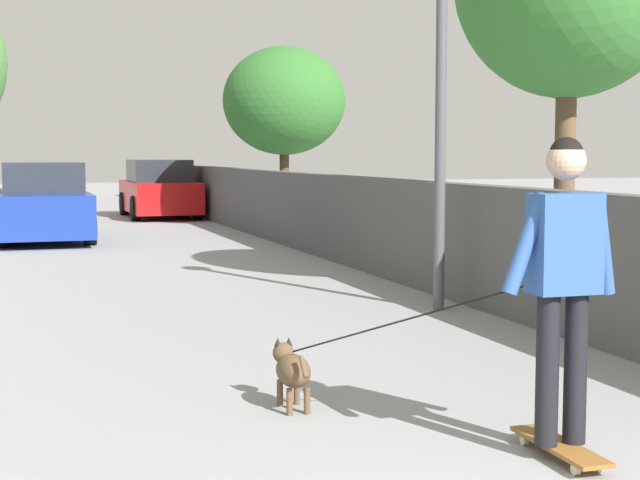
{
  "coord_description": "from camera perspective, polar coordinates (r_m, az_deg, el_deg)",
  "views": [
    {
      "loc": [
        -2.35,
        2.31,
        1.73
      ],
      "look_at": [
        5.29,
        -0.19,
        1.0
      ],
      "focal_mm": 53.98,
      "sensor_mm": 36.0,
      "label": 1
    }
  ],
  "objects": [
    {
      "name": "tree_right_near",
      "position": [
        22.25,
        -2.14,
        8.23
      ],
      "size": [
        2.81,
        2.81,
        4.15
      ],
      "color": "#473523",
      "rests_on": "ground"
    },
    {
      "name": "car_near",
      "position": [
        19.77,
        -16.11,
        2.06
      ],
      "size": [
        4.28,
        1.8,
        1.54
      ],
      "color": "navy",
      "rests_on": "ground"
    },
    {
      "name": "lamp_post",
      "position": [
        10.64,
        7.2,
        10.28
      ],
      "size": [
        0.36,
        0.36,
        3.86
      ],
      "color": "#4C4C51",
      "rests_on": "ground"
    },
    {
      "name": "car_far",
      "position": [
        26.1,
        -9.51,
        2.9
      ],
      "size": [
        3.89,
        1.8,
        1.54
      ],
      "color": "#B71414",
      "rests_on": "ground"
    },
    {
      "name": "ground_plane",
      "position": [
        16.61,
        -10.05,
        -0.86
      ],
      "size": [
        80.0,
        80.0,
        0.0
      ],
      "primitive_type": "plane",
      "color": "gray"
    },
    {
      "name": "skateboard",
      "position": [
        5.75,
        14.02,
        -11.79
      ],
      "size": [
        0.8,
        0.22,
        0.08
      ],
      "color": "brown",
      "rests_on": "ground"
    },
    {
      "name": "dog",
      "position": [
        6.56,
        -1.61,
        -7.64
      ],
      "size": [
        1.8,
        1.27,
        1.06
      ],
      "color": "brown",
      "rests_on": "ground"
    },
    {
      "name": "fence_right",
      "position": [
        15.26,
        1.31,
        1.28
      ],
      "size": [
        48.0,
        0.3,
        1.37
      ],
      "primitive_type": "cube",
      "color": "#4C4C4C",
      "rests_on": "ground"
    },
    {
      "name": "person_skateboarder",
      "position": [
        5.54,
        14.26,
        -1.47
      ],
      "size": [
        0.23,
        0.71,
        1.74
      ],
      "color": "black",
      "rests_on": "skateboard"
    }
  ]
}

